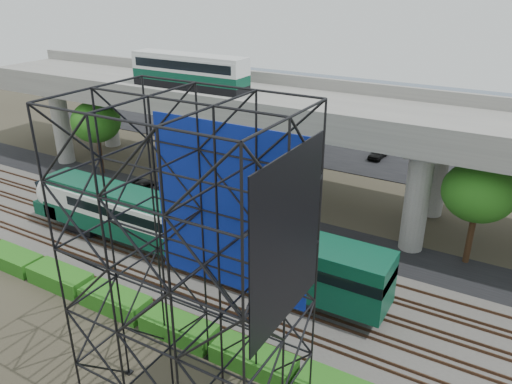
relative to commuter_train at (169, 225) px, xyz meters
The scene contains 13 objects.
ground 5.85m from the commuter_train, 23.16° to the right, with size 140.00×140.00×0.00m, color #474233.
ballast_bed 5.44m from the commuter_train, ahead, with size 90.00×12.00×0.20m, color slate.
service_road 10.11m from the commuter_train, 61.18° to the left, with size 90.00×5.00×0.08m, color black.
parking_lot 32.46m from the commuter_train, 81.69° to the left, with size 90.00×18.00×0.08m, color black.
harbor_water 54.28m from the commuter_train, 85.05° to the left, with size 140.00×40.00×0.03m, color #3F5068.
rail_tracks 5.35m from the commuter_train, ahead, with size 90.00×9.52×0.16m.
commuter_train is the anchor object (origin of this frame).
overpass 15.44m from the commuter_train, 75.08° to the left, with size 80.00×12.00×12.40m.
scaffold_tower 14.69m from the commuter_train, 45.66° to the right, with size 9.36×6.36×15.00m.
hedge_strip 8.80m from the commuter_train, 47.95° to the right, with size 34.60×1.80×1.20m.
trees 14.42m from the commuter_train, 89.96° to the left, with size 40.94×16.94×7.69m.
suv 11.99m from the commuter_train, 139.23° to the left, with size 2.39×5.18×1.44m, color black.
parked_cars 32.05m from the commuter_train, 83.66° to the left, with size 36.53×9.50×1.30m.
Camera 1 is at (16.50, -22.10, 19.23)m, focal length 35.00 mm.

